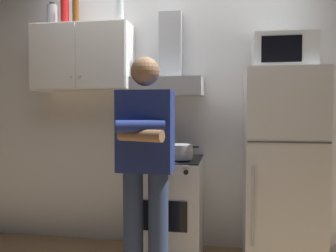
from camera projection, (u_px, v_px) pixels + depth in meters
back_wall_tiled at (178, 102)px, 3.33m from camera, size 4.80×0.10×2.70m
upper_cabinet at (84, 58)px, 3.23m from camera, size 0.90×0.37×0.60m
stove_oven at (167, 207)px, 3.03m from camera, size 0.60×0.62×0.87m
range_hood at (169, 74)px, 3.11m from camera, size 0.60×0.44×0.75m
refrigerator at (282, 168)px, 2.86m from camera, size 0.60×0.62×1.60m
microwave at (283, 53)px, 2.84m from camera, size 0.48×0.37×0.28m
person_standing at (145, 164)px, 2.42m from camera, size 0.38×0.33×1.64m
cooking_pot at (180, 152)px, 2.87m from camera, size 0.31×0.21×0.12m
bottle_canister_steel at (52, 16)px, 3.29m from camera, size 0.10×0.10×0.23m
bottle_vodka_clear at (120, 7)px, 3.15m from camera, size 0.07×0.07×0.31m
bottle_beer_brown at (76, 12)px, 3.24m from camera, size 0.06×0.06×0.28m
bottle_soda_red at (65, 10)px, 3.22m from camera, size 0.08×0.08×0.29m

